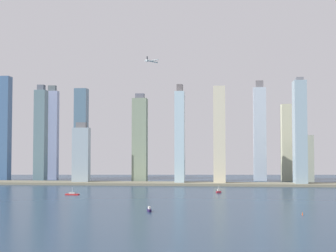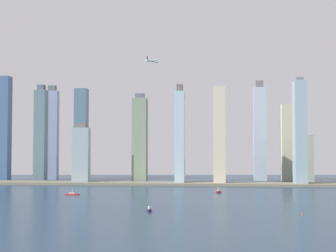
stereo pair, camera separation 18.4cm
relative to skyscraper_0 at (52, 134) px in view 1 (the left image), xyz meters
name	(u,v)px [view 1 (the left image)]	position (x,y,z in m)	size (l,w,h in m)	color
ground_plane	(168,251)	(261.08, -568.76, -78.85)	(6000.00, 6000.00, 0.00)	#21364C
waterfront_pier	(200,184)	(261.08, -102.06, -77.12)	(868.74, 48.89, 3.45)	#726D59
skyscraper_0	(52,134)	(0.00, 0.00, 0.00)	(22.17, 12.33, 163.86)	#8A95B9
skyscraper_1	(81,135)	(60.87, -29.89, -1.85)	(20.69, 18.25, 153.99)	#49667D
skyscraper_2	(260,133)	(358.39, 6.65, 1.73)	(21.04, 12.90, 168.40)	#ABBACA
skyscraper_3	(140,140)	(165.07, -61.66, -10.82)	(22.83, 19.06, 140.79)	gray
skyscraper_4	(300,132)	(406.76, -99.73, -1.67)	(17.39, 25.84, 157.46)	#8BA4AF
skyscraper_5	(41,134)	(-4.90, -40.30, -1.75)	(18.59, 17.82, 159.79)	slate
skyscraper_6	(219,135)	(290.16, -94.65, -5.50)	(17.78, 20.06, 146.69)	beige
skyscraper_7	(5,128)	(-72.42, -26.12, 9.73)	(15.40, 17.72, 177.15)	#3E5E85
skyscraper_8	(286,142)	(401.67, 4.92, -14.95)	(16.37, 21.33, 127.80)	#B9B897
skyscraper_9	(306,159)	(425.54, -38.59, -41.40)	(23.05, 15.75, 74.89)	#949B89
skyscraper_10	(81,155)	(80.04, -95.64, -34.52)	(25.36, 15.15, 93.69)	#90A2AB
skyscraper_11	(180,137)	(231.07, -93.47, -7.12)	(14.34, 25.33, 150.27)	#A5C3CE
boat_1	(149,210)	(229.09, -411.61, -77.19)	(4.65, 7.04, 4.48)	#1D1438
boat_2	(219,191)	(288.40, -227.00, -77.02)	(6.37, 3.80, 9.16)	#AB232F
boat_3	(72,194)	(119.10, -269.83, -77.77)	(16.16, 6.27, 8.46)	#B41B1C
channel_buoy_2	(302,213)	(355.07, -419.29, -77.46)	(1.00, 1.00, 2.76)	#E54C19
airplane	(152,61)	(183.30, -54.12, 115.28)	(24.56, 24.42, 7.61)	silver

